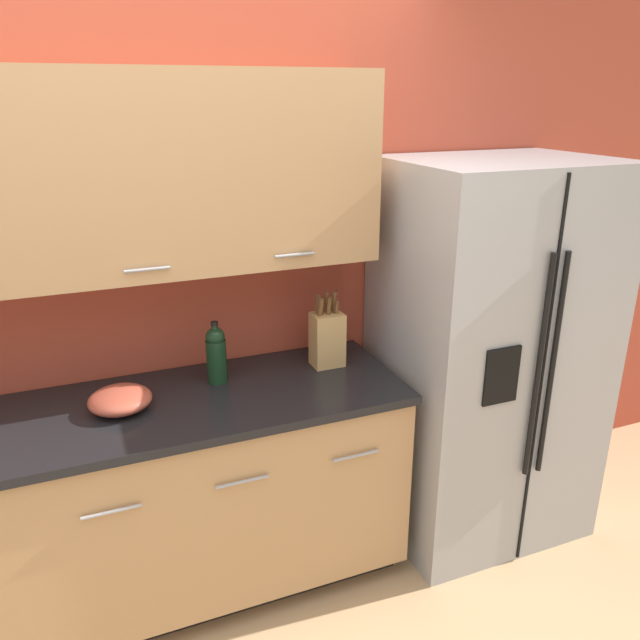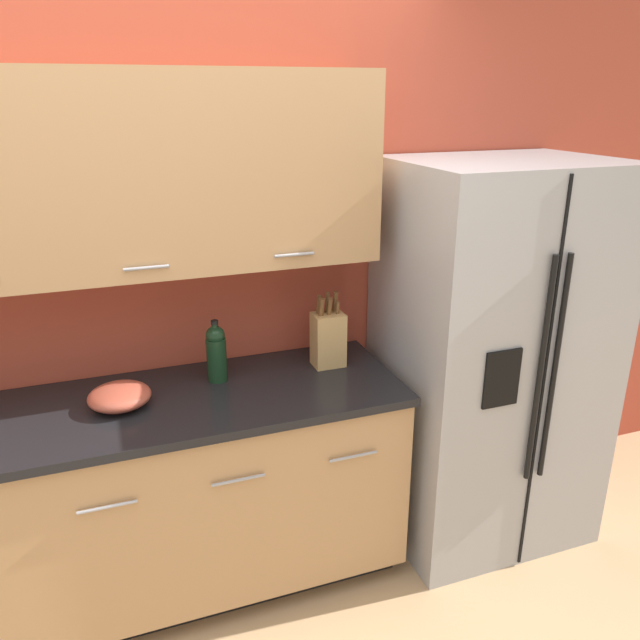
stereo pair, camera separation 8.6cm
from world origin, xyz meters
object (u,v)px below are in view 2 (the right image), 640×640
mixing_bowl (120,396)px  knife_block (328,338)px  refrigerator (490,357)px  wine_bottle (216,352)px

mixing_bowl → knife_block: bearing=5.7°
knife_block → mixing_bowl: (-0.88, -0.09, -0.08)m
refrigerator → mixing_bowl: 1.63m
refrigerator → mixing_bowl: size_ratio=7.53×
refrigerator → wine_bottle: refrigerator is taller
mixing_bowl → refrigerator: bearing=-1.9°
refrigerator → wine_bottle: 1.25m
wine_bottle → knife_block: bearing=-1.8°
refrigerator → mixing_bowl: refrigerator is taller
knife_block → wine_bottle: bearing=178.2°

